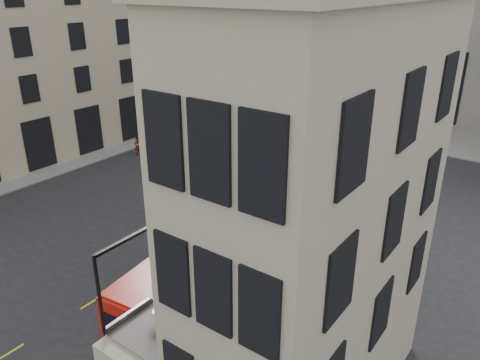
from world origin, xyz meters
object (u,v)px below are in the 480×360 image
Objects in this scene: bus_far at (263,96)px; cyclist at (232,160)px; traffic_light_far at (232,105)px; bus_near at (209,273)px; cafe_table_mid at (235,253)px; cafe_chair_b at (259,275)px; bicycle at (162,202)px; pedestrian_e at (138,146)px; cafe_chair_d at (309,232)px; car_b at (334,150)px; car_a at (181,160)px; cafe_table_near at (158,300)px; street_lamp_b at (332,106)px; car_c at (201,140)px; cafe_table_far at (278,224)px; pedestrian_d at (418,146)px; cafe_chair_a at (182,328)px; cafe_chair_c at (262,274)px; pedestrian_b at (329,108)px; traffic_light_near at (254,182)px; street_lamp_a at (152,123)px; pedestrian_a at (231,105)px; pedestrian_c at (367,118)px.

cyclist is at bearing -65.74° from bus_far.
traffic_light_far is 0.34× the size of bus_near.
cafe_table_mid is 0.88× the size of cafe_chair_b.
bicycle is 15.82m from cafe_table_mid.
cafe_chair_d is (23.73, -11.25, 3.98)m from pedestrian_e.
car_b is 9.75m from cyclist.
car_a is 25.38m from cafe_table_near.
bus_near is 2.60× the size of car_a.
street_lamp_b is 15.34m from car_c.
car_c is at bearing 138.54° from cafe_table_far.
cafe_table_mid reaches higher than car_b.
car_a is 21.76m from pedestrian_d.
cafe_chair_a is 0.99× the size of cafe_chair_c.
cafe_chair_a is at bearing -103.38° from pedestrian_b.
bus_far is at bearing 126.79° from cafe_chair_d.
traffic_light_near is 4.02× the size of cafe_chair_c.
cafe_chair_d is (24.32, -13.81, 2.48)m from street_lamp_a.
car_c is 7.22× the size of cafe_table_near.
pedestrian_d is at bearing 73.79° from traffic_light_near.
street_lamp_a is 15.24m from pedestrian_a.
cafe_chair_b is at bearing 63.87° from cafe_table_near.
car_a is 5.32m from car_c.
pedestrian_e reaches higher than pedestrian_a.
cafe_table_mid is (18.84, -19.74, 4.26)m from car_c.
cafe_chair_c is 1.06× the size of cafe_chair_d.
pedestrian_c is at bearing 47.17° from street_lamp_b.
car_c is at bearing 149.84° from pedestrian_e.
cafe_table_mid is (2.39, -1.16, 2.56)m from bus_near.
pedestrian_c is 0.92× the size of pedestrian_e.
pedestrian_b is at bearing 4.51° from pedestrian_d.
bicycle is 17.14m from cafe_chair_b.
bus_near is 6.32× the size of pedestrian_e.
street_lamp_b is (11.00, 16.00, 0.00)m from street_lamp_a.
traffic_light_far is 0.88× the size of car_a.
car_a is at bearing 145.24° from cafe_table_far.
traffic_light_far is 5.12× the size of cafe_table_near.
cafe_chair_d is at bearing -65.93° from street_lamp_b.
street_lamp_a reaches higher than pedestrian_a.
car_a reaches higher than car_b.
cafe_chair_c is (20.37, -20.07, 4.11)m from car_c.
pedestrian_e reaches higher than pedestrian_c.
pedestrian_e is at bearing 147.67° from cafe_chair_c.
cafe_chair_c reaches higher than bus_near.
bicycle is 1.67× the size of cafe_chair_c.
pedestrian_d is (17.42, 10.37, 0.10)m from car_c.
cafe_chair_c reaches higher than pedestrian_a.
bus_near is 24.38m from car_b.
cafe_chair_c reaches higher than car_c.
car_b is at bearing 108.88° from cafe_table_far.
pedestrian_b is at bearing 108.49° from cafe_table_near.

